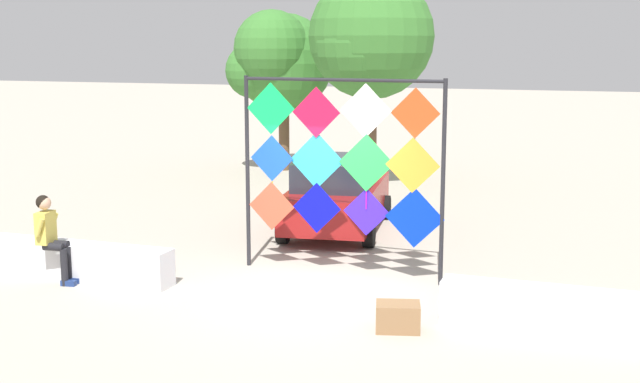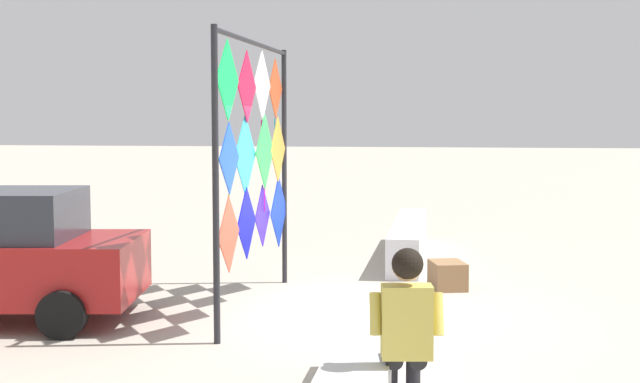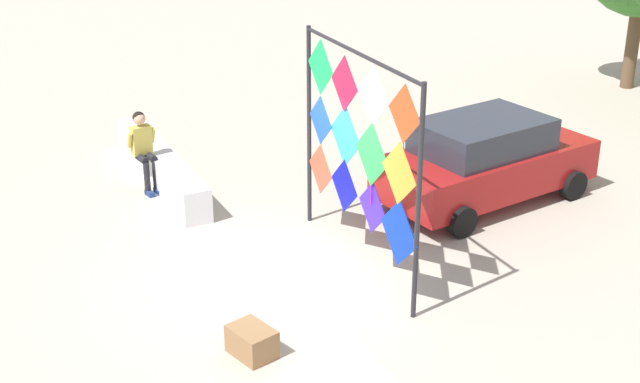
% 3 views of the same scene
% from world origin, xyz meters
% --- Properties ---
extents(ground, '(120.00, 120.00, 0.00)m').
position_xyz_m(ground, '(0.00, 0.00, 0.00)').
color(ground, '#ADA393').
extents(plaza_ledge_right, '(4.30, 0.49, 0.61)m').
position_xyz_m(plaza_ledge_right, '(4.34, -0.40, 0.30)').
color(plaza_ledge_right, silver).
rests_on(plaza_ledge_right, ground).
extents(kite_display_rack, '(3.50, 0.14, 3.31)m').
position_xyz_m(kite_display_rack, '(0.15, 1.29, 1.97)').
color(kite_display_rack, '#232328').
rests_on(kite_display_rack, ground).
extents(seated_vendor, '(0.66, 0.54, 1.45)m').
position_xyz_m(seated_vendor, '(-4.10, -0.76, 0.85)').
color(seated_vendor, black).
rests_on(seated_vendor, ground).
extents(cardboard_box_large, '(0.69, 0.57, 0.38)m').
position_xyz_m(cardboard_box_large, '(1.72, -1.06, 0.19)').
color(cardboard_box_large, olive).
rests_on(cardboard_box_large, ground).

